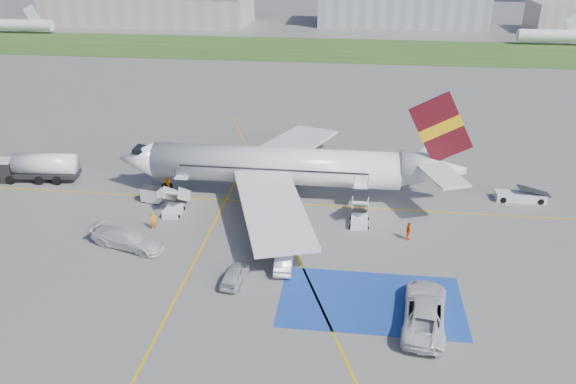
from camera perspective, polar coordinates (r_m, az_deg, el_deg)
name	(u,v)px	position (r m, az deg, el deg)	size (l,w,h in m)	color
ground	(252,265)	(48.29, -3.68, -7.38)	(400.00, 400.00, 0.00)	#60605E
grass_strip	(324,50)	(137.64, 3.70, 14.25)	(400.00, 30.00, 0.01)	#2D4C1E
taxiway_line_main	(273,203)	(58.60, -1.56, -1.11)	(120.00, 0.20, 0.01)	gold
taxiway_line_cross	(156,336)	(41.69, -13.25, -14.09)	(0.20, 60.00, 0.01)	gold
taxiway_line_diag	(273,203)	(58.60, -1.56, -1.11)	(0.20, 60.00, 0.01)	gold
staging_box	(371,301)	(44.35, 8.40, -10.92)	(14.00, 8.00, 0.01)	#1A3E9D
terminal_west	(150,6)	(182.46, -13.89, 17.88)	(60.00, 22.00, 10.00)	gray
terminal_centre	(402,4)	(176.47, 11.48, 18.20)	(48.00, 18.00, 12.00)	gray
airliner	(289,166)	(58.82, 0.14, 2.63)	(36.81, 32.95, 11.92)	silver
airstairs_fwd	(174,207)	(57.56, -11.46, -1.46)	(1.90, 5.20, 3.60)	silver
airstairs_aft	(359,217)	(54.83, 7.27, -2.55)	(1.90, 5.20, 3.60)	silver
fuel_tanker	(36,169)	(69.41, -24.20, 2.11)	(9.61, 3.44, 3.21)	black
gpu_cart	(152,195)	(60.17, -13.65, -0.32)	(2.25, 1.69, 1.69)	silver
belt_loader	(521,197)	(63.85, 22.56, -0.45)	(5.45, 2.11, 1.62)	silver
car_silver_a	(235,275)	(45.89, -5.44, -8.35)	(1.60, 3.98, 1.36)	#AAACB1
car_silver_b	(284,261)	(47.42, -0.40, -7.01)	(1.44, 4.14, 1.36)	#A8AAAF
van_white_a	(425,307)	(42.43, 13.75, -11.33)	(2.95, 6.41, 2.40)	silver
van_white_b	(127,236)	(52.21, -16.03, -4.37)	(2.20, 5.41, 2.12)	silver
crew_fwd	(154,221)	(54.72, -13.50, -2.87)	(0.62, 0.41, 1.71)	orange
crew_nose	(167,182)	(62.48, -12.22, 1.03)	(0.96, 0.75, 1.98)	orange
crew_aft	(409,231)	(52.57, 12.15, -3.91)	(1.04, 0.43, 1.77)	#FB5F0D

